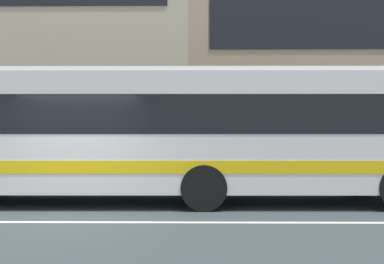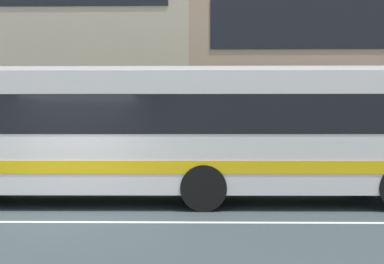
{
  "view_description": "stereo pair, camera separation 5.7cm",
  "coord_description": "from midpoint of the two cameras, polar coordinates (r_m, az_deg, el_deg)",
  "views": [
    {
      "loc": [
        2.59,
        -8.87,
        1.73
      ],
      "look_at": [
        2.47,
        2.72,
        1.7
      ],
      "focal_mm": 44.09,
      "sensor_mm": 36.0,
      "label": 1
    },
    {
      "loc": [
        2.65,
        -8.87,
        1.73
      ],
      "look_at": [
        2.47,
        2.72,
        1.7
      ],
      "focal_mm": 44.09,
      "sensor_mm": 36.0,
      "label": 2
    }
  ],
  "objects": [
    {
      "name": "transit_bus",
      "position": [
        11.35,
        -2.6,
        0.18
      ],
      "size": [
        12.0,
        2.72,
        3.15
      ],
      "color": "silver",
      "rests_on": "ground_plane"
    },
    {
      "name": "lane_centre_line",
      "position": [
        9.41,
        -15.86,
        -10.44
      ],
      "size": [
        60.0,
        0.16,
        0.01
      ],
      "primitive_type": "cube",
      "color": "silver",
      "rests_on": "ground_plane"
    },
    {
      "name": "hedge_row_far",
      "position": [
        15.21,
        -1.02,
        -4.94
      ],
      "size": [
        13.4,
        1.1,
        0.77
      ],
      "primitive_type": "cube",
      "color": "#296D2C",
      "rests_on": "ground_plane"
    },
    {
      "name": "ground_plane",
      "position": [
        9.41,
        -15.86,
        -10.46
      ],
      "size": [
        160.0,
        160.0,
        0.0
      ],
      "primitive_type": "plane",
      "color": "#333F43"
    }
  ]
}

